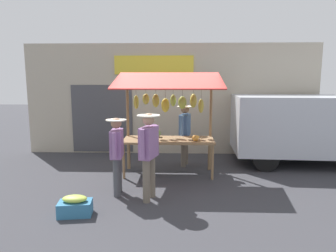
{
  "coord_description": "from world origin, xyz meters",
  "views": [
    {
      "loc": [
        -0.25,
        7.17,
        2.33
      ],
      "look_at": [
        0.0,
        0.3,
        1.25
      ],
      "focal_mm": 32.04,
      "sensor_mm": 36.0,
      "label": 1
    }
  ],
  "objects_px": {
    "shopper_in_striped_shirt": "(117,150)",
    "parked_van": "(310,124)",
    "market_stall": "(169,111)",
    "produce_crate_near": "(75,206)",
    "vendor_with_sunhat": "(185,130)",
    "shopper_with_shopping_bag": "(149,149)"
  },
  "relations": [
    {
      "from": "shopper_in_striped_shirt",
      "to": "parked_van",
      "type": "bearing_deg",
      "value": -67.02
    },
    {
      "from": "market_stall",
      "to": "parked_van",
      "type": "xyz_separation_m",
      "value": [
        -3.83,
        -1.0,
        -0.44
      ]
    },
    {
      "from": "produce_crate_near",
      "to": "shopper_in_striped_shirt",
      "type": "bearing_deg",
      "value": -118.67
    },
    {
      "from": "vendor_with_sunhat",
      "to": "shopper_in_striped_shirt",
      "type": "bearing_deg",
      "value": -20.42
    },
    {
      "from": "shopper_with_shopping_bag",
      "to": "parked_van",
      "type": "xyz_separation_m",
      "value": [
        -4.16,
        -2.69,
        0.11
      ]
    },
    {
      "from": "shopper_in_striped_shirt",
      "to": "parked_van",
      "type": "height_order",
      "value": "parked_van"
    },
    {
      "from": "shopper_in_striped_shirt",
      "to": "produce_crate_near",
      "type": "height_order",
      "value": "shopper_in_striped_shirt"
    },
    {
      "from": "market_stall",
      "to": "vendor_with_sunhat",
      "type": "xyz_separation_m",
      "value": [
        -0.4,
        -0.68,
        -0.58
      ]
    },
    {
      "from": "vendor_with_sunhat",
      "to": "parked_van",
      "type": "relative_size",
      "value": 0.37
    },
    {
      "from": "shopper_with_shopping_bag",
      "to": "market_stall",
      "type": "bearing_deg",
      "value": 5.17
    },
    {
      "from": "vendor_with_sunhat",
      "to": "shopper_with_shopping_bag",
      "type": "distance_m",
      "value": 2.48
    },
    {
      "from": "market_stall",
      "to": "produce_crate_near",
      "type": "distance_m",
      "value": 3.19
    },
    {
      "from": "market_stall",
      "to": "shopper_with_shopping_bag",
      "type": "distance_m",
      "value": 1.81
    },
    {
      "from": "vendor_with_sunhat",
      "to": "shopper_in_striped_shirt",
      "type": "relative_size",
      "value": 1.05
    },
    {
      "from": "vendor_with_sunhat",
      "to": "parked_van",
      "type": "distance_m",
      "value": 3.45
    },
    {
      "from": "market_stall",
      "to": "shopper_with_shopping_bag",
      "type": "relative_size",
      "value": 1.47
    },
    {
      "from": "market_stall",
      "to": "parked_van",
      "type": "relative_size",
      "value": 0.56
    },
    {
      "from": "parked_van",
      "to": "shopper_in_striped_shirt",
      "type": "bearing_deg",
      "value": 29.62
    },
    {
      "from": "parked_van",
      "to": "produce_crate_near",
      "type": "xyz_separation_m",
      "value": [
        5.37,
        3.42,
        -0.96
      ]
    },
    {
      "from": "parked_van",
      "to": "shopper_with_shopping_bag",
      "type": "bearing_deg",
      "value": 35.78
    },
    {
      "from": "produce_crate_near",
      "to": "vendor_with_sunhat",
      "type": "bearing_deg",
      "value": -122.11
    },
    {
      "from": "vendor_with_sunhat",
      "to": "produce_crate_near",
      "type": "distance_m",
      "value": 3.75
    }
  ]
}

